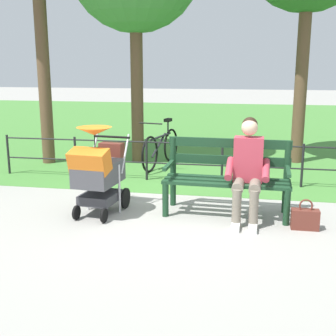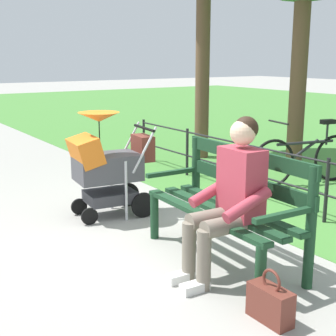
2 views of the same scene
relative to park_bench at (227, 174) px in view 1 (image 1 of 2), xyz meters
name	(u,v)px [view 1 (image 1 of 2)]	position (x,y,z in m)	size (l,w,h in m)	color
ground_plane	(166,212)	(0.78, 0.12, -0.53)	(60.00, 60.00, 0.00)	#9E9B93
grass_lawn	(216,125)	(0.78, -8.68, -0.52)	(40.00, 16.00, 0.01)	#478438
park_bench	(227,174)	(0.00, 0.00, 0.00)	(1.62, 0.65, 0.96)	#193D23
person_on_bench	(248,167)	(-0.26, 0.22, 0.15)	(0.54, 0.74, 1.28)	slate
stroller	(98,170)	(1.62, 0.36, 0.07)	(0.59, 0.93, 1.15)	black
handbag	(305,219)	(-0.95, 0.44, -0.40)	(0.32, 0.14, 0.37)	brown
park_fence	(184,157)	(0.78, -1.46, -0.11)	(6.32, 0.04, 0.70)	black
bicycle	(161,148)	(1.37, -2.52, -0.16)	(0.51, 1.63, 0.89)	black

